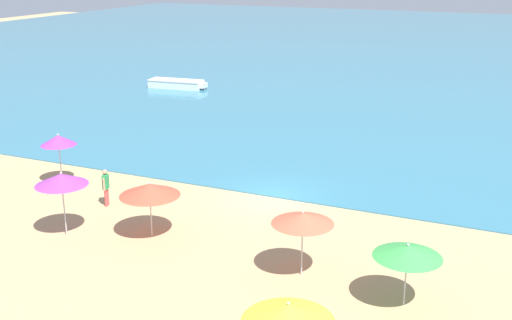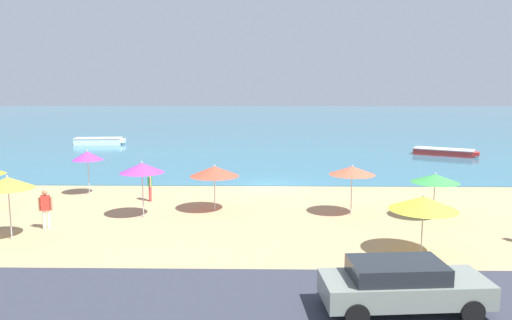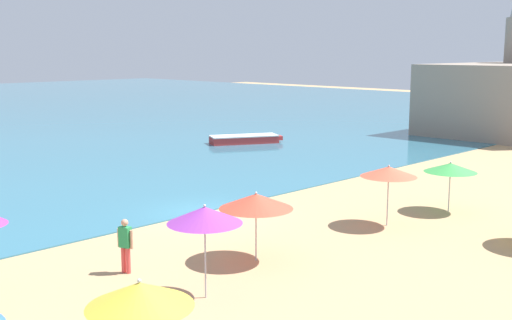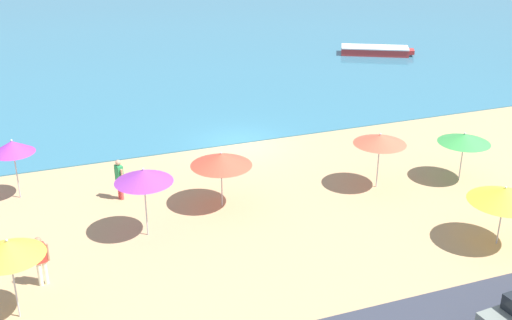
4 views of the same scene
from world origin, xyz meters
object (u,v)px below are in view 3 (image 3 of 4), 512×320
beach_umbrella_1 (451,168)px  bather_0 (125,243)px  beach_umbrella_3 (205,215)px  skiff_offshore (245,139)px  beach_umbrella_4 (389,172)px  beach_umbrella_9 (256,201)px  beach_umbrella_2 (140,295)px

beach_umbrella_1 → bather_0: bearing=167.0°
beach_umbrella_3 → skiff_offshore: 29.77m
beach_umbrella_4 → beach_umbrella_9: (-6.63, 0.64, -0.16)m
beach_umbrella_2 → beach_umbrella_9: 9.12m
beach_umbrella_2 → beach_umbrella_3: bearing=37.4°
beach_umbrella_9 → bather_0: size_ratio=1.41×
beach_umbrella_1 → beach_umbrella_9: beach_umbrella_9 is taller
beach_umbrella_1 → skiff_offshore: 22.05m
beach_umbrella_9 → skiff_offshore: 26.56m
beach_umbrella_1 → skiff_offshore: bearing=69.3°
beach_umbrella_2 → beach_umbrella_4: (14.42, 4.10, -0.17)m
beach_umbrella_9 → skiff_offshore: bearing=46.8°
beach_umbrella_1 → skiff_offshore: beach_umbrella_1 is taller
beach_umbrella_3 → bather_0: 3.59m
beach_umbrella_3 → skiff_offshore: size_ratio=0.50×
beach_umbrella_3 → bather_0: bearing=97.4°
beach_umbrella_2 → skiff_offshore: beach_umbrella_2 is taller
beach_umbrella_4 → beach_umbrella_9: 6.66m
beach_umbrella_3 → beach_umbrella_9: size_ratio=1.11×
beach_umbrella_2 → bather_0: (4.11, 6.74, -1.37)m
beach_umbrella_2 → beach_umbrella_3: 5.71m
bather_0 → skiff_offshore: 27.87m
skiff_offshore → beach_umbrella_3: bearing=-136.1°
beach_umbrella_3 → bather_0: size_ratio=1.56×
skiff_offshore → beach_umbrella_4: bearing=-120.0°
bather_0 → skiff_offshore: bather_0 is taller
beach_umbrella_3 → beach_umbrella_9: beach_umbrella_3 is taller
beach_umbrella_9 → beach_umbrella_3: bearing=-158.6°
beach_umbrella_4 → skiff_offshore: 23.11m
beach_umbrella_2 → beach_umbrella_1: bearing=10.9°
beach_umbrella_4 → bather_0: bearing=165.6°
beach_umbrella_4 → beach_umbrella_1: bearing=-9.3°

